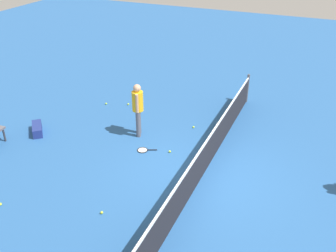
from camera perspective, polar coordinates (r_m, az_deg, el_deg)
The scene contains 11 objects.
ground_plane at distance 10.20m, azimuth 5.19°, elevation -7.37°, with size 40.00×40.00×0.00m, color #265693.
court_net at distance 9.91m, azimuth 5.32°, elevation -5.03°, with size 10.09×0.09×1.07m.
player_near_side at distance 11.52m, azimuth -4.56°, elevation 3.06°, with size 0.51×0.45×1.70m.
tennis_racket_near_player at distance 11.18m, azimuth -3.71°, elevation -3.62°, with size 0.42×0.60×0.03m.
tennis_ball_near_player at distance 13.92m, azimuth -5.99°, elevation 3.28°, with size 0.07×0.07×0.07m, color #C6E033.
tennis_ball_by_net at distance 10.02m, azimuth -23.85°, elevation -10.68°, with size 0.07×0.07×0.07m, color #C6E033.
tennis_ball_midcourt at distance 11.06m, azimuth 0.28°, elevation -3.85°, with size 0.07×0.07×0.07m, color #C6E033.
tennis_ball_baseline at distance 14.07m, azimuth -9.27°, elevation 3.33°, with size 0.07×0.07×0.07m, color #C6E033.
tennis_ball_stray_left at distance 9.11m, azimuth -9.91°, elevation -12.67°, with size 0.07×0.07×0.07m, color #C6E033.
tennis_ball_stray_right at distance 12.34m, azimuth 3.85°, elevation -0.16°, with size 0.07×0.07×0.07m, color #C6E033.
equipment_bag at distance 12.71m, azimuth -19.03°, elevation -0.35°, with size 0.78×0.74×0.28m.
Camera 1 is at (7.88, 2.41, 6.00)m, focal length 40.62 mm.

